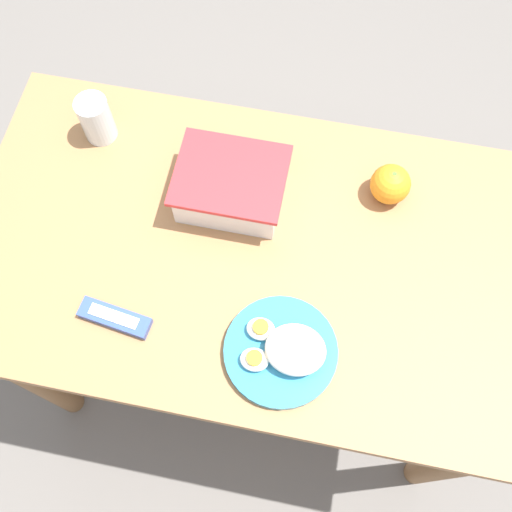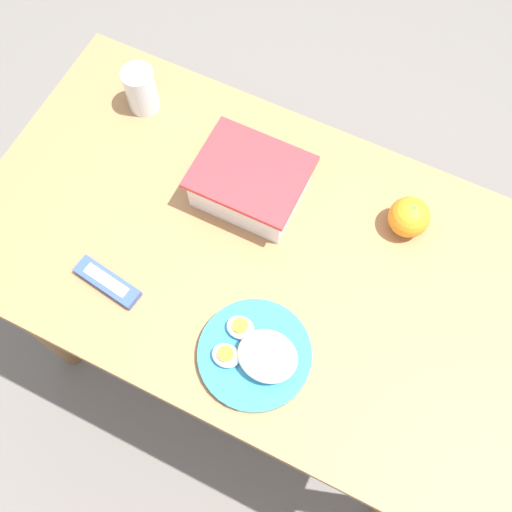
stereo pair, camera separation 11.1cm
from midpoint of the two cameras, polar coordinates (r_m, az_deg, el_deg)
ground_plane at (r=1.88m, az=-1.52°, el=-9.18°), size 10.00×10.00×0.00m
table at (r=1.28m, az=-2.21°, el=-2.47°), size 1.14×0.65×0.77m
food_container at (r=1.16m, az=-5.10°, el=6.24°), size 0.21×0.17×0.09m
orange_fruit at (r=1.18m, az=10.09°, el=6.45°), size 0.08×0.08×0.08m
rice_plate at (r=1.06m, az=-0.32°, el=-9.34°), size 0.20×0.20×0.07m
candy_bar at (r=1.13m, az=-16.05°, el=-6.02°), size 0.14×0.06×0.02m
drinking_glass at (r=1.28m, az=-17.43°, el=12.09°), size 0.07×0.07×0.10m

